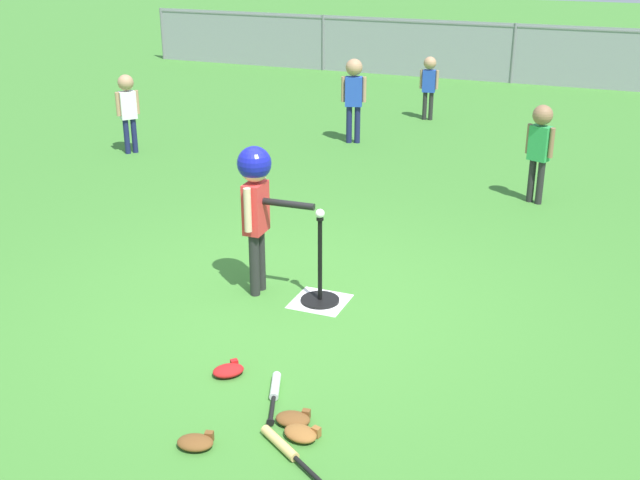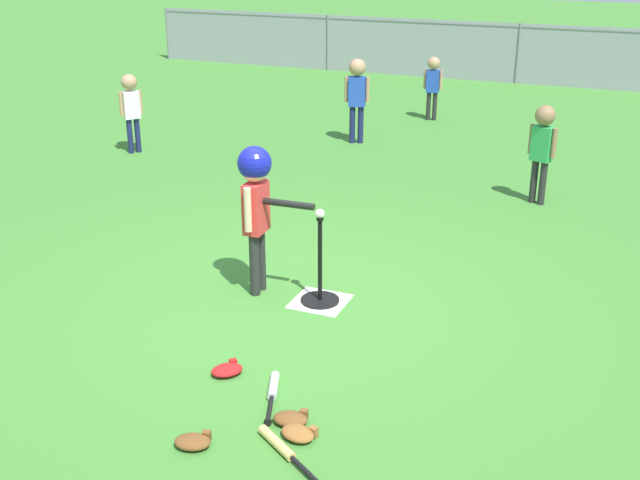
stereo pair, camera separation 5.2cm
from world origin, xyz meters
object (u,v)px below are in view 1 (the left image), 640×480
Objects in this scene: fielder_deep_center at (429,79)px; glove_by_plate at (196,442)px; spare_bat_wood at (286,449)px; glove_tossed_aside at (229,370)px; baseball_on_tee at (320,214)px; spare_bat_silver at (275,391)px; fielder_deep_right at (540,141)px; batter_child at (256,190)px; glove_outfield_drop at (294,419)px; fielder_deep_left at (354,89)px; batting_tee at (320,288)px; fielder_near_right at (127,103)px; glove_near_bats at (301,433)px.

fielder_deep_center reaches higher than glove_by_plate.
spare_bat_wood is 0.98m from glove_tossed_aside.
baseball_on_tee is 0.14× the size of spare_bat_silver.
baseball_on_tee reaches higher than spare_bat_silver.
fielder_deep_right is 4.12× the size of glove_tossed_aside.
batter_child reaches higher than fielder_deep_center.
fielder_deep_center is (-2.17, 3.51, -0.07)m from fielder_deep_right.
fielder_deep_right is at bearing 72.44° from glove_tossed_aside.
fielder_deep_right reaches higher than glove_outfield_drop.
fielder_deep_left is 6.43m from glove_tossed_aside.
spare_bat_silver is at bearing -80.02° from baseball_on_tee.
spare_bat_wood is at bearing -97.71° from fielder_deep_right.
spare_bat_silver is (0.25, -1.41, -0.09)m from batting_tee.
spare_bat_silver is at bearing -102.53° from fielder_deep_right.
fielder_deep_right reaches higher than fielder_near_right.
spare_bat_silver is (1.75, -6.35, -0.73)m from fielder_deep_left.
glove_near_bats and glove_tossed_aside have the same top height.
fielder_deep_left reaches higher than glove_outfield_drop.
spare_bat_wood is (4.70, -5.23, -0.66)m from fielder_near_right.
glove_tossed_aside is at bearing 147.59° from glove_near_bats.
fielder_deep_right reaches higher than batting_tee.
glove_outfield_drop is at bearing 130.77° from glove_near_bats.
baseball_on_tee is at bearing 108.66° from glove_near_bats.
batter_child is 2.34× the size of spare_bat_silver.
spare_bat_silver is (-1.03, -4.64, -0.68)m from fielder_deep_right.
spare_bat_wood is (0.58, -1.95, -0.75)m from baseball_on_tee.
fielder_deep_right is at bearing 82.29° from spare_bat_wood.
glove_outfield_drop is at bearing -57.35° from batter_child.
fielder_deep_center is 8.68m from glove_near_bats.
fielder_deep_center is 0.84× the size of fielder_deep_left.
glove_by_plate and glove_tossed_aside have the same top height.
glove_tossed_aside is at bearing 164.94° from spare_bat_silver.
fielder_near_right is (-4.12, 3.28, -0.09)m from baseball_on_tee.
batter_child reaches higher than fielder_deep_left.
batter_child is at bearing -177.99° from baseball_on_tee.
fielder_deep_left reaches higher than glove_near_bats.
spare_bat_silver is 2.16× the size of glove_by_plate.
fielder_deep_left reaches higher than glove_tossed_aside.
fielder_deep_left is at bearing 100.83° from batter_child.
fielder_deep_center is at bearing 97.94° from spare_bat_silver.
glove_by_plate is 0.82m from glove_tossed_aside.
fielder_deep_center is 8.84m from spare_bat_wood.
fielder_deep_left is 7.08m from glove_near_bats.
fielder_deep_right is 4.80m from glove_tossed_aside.
spare_bat_wood is (0.58, -1.95, -0.09)m from batting_tee.
baseball_on_tee is 0.28× the size of glove_tossed_aside.
spare_bat_silver is at bearing 134.78° from glove_outfield_drop.
fielder_deep_right is at bearing 77.47° from spare_bat_silver.
fielder_near_right is at bearing 131.93° from spare_bat_wood.
glove_near_bats is at bearing -46.47° from spare_bat_silver.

